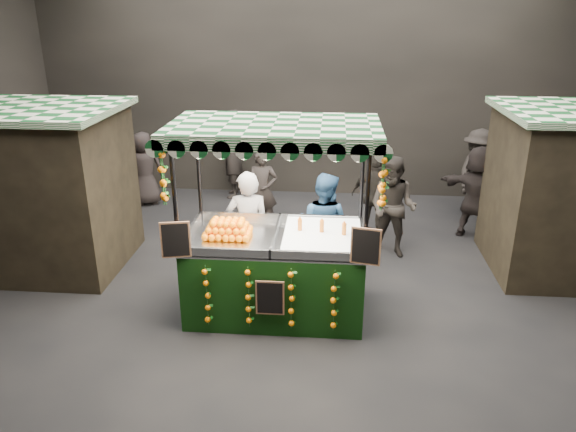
{
  "coord_description": "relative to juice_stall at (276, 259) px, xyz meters",
  "views": [
    {
      "loc": [
        0.38,
        -6.88,
        4.04
      ],
      "look_at": [
        -0.21,
        0.1,
        1.31
      ],
      "focal_mm": 34.07,
      "sensor_mm": 36.0,
      "label": 1
    }
  ],
  "objects": [
    {
      "name": "ground",
      "position": [
        0.34,
        0.26,
        -0.83
      ],
      "size": [
        12.0,
        12.0,
        0.0
      ],
      "primitive_type": "plane",
      "color": "black",
      "rests_on": "ground"
    },
    {
      "name": "market_hall",
      "position": [
        0.34,
        0.26,
        2.56
      ],
      "size": [
        12.1,
        10.1,
        5.05
      ],
      "color": "black",
      "rests_on": "ground"
    },
    {
      "name": "neighbour_stall_left",
      "position": [
        -4.06,
        1.26,
        0.48
      ],
      "size": [
        3.0,
        2.2,
        2.6
      ],
      "color": "black",
      "rests_on": "ground"
    },
    {
      "name": "juice_stall",
      "position": [
        0.0,
        0.0,
        0.0
      ],
      "size": [
        2.74,
        1.61,
        2.66
      ],
      "color": "black",
      "rests_on": "ground"
    },
    {
      "name": "vendor_grey",
      "position": [
        -0.5,
        0.8,
        0.08
      ],
      "size": [
        0.71,
        0.52,
        1.8
      ],
      "rotation": [
        0.0,
        0.0,
        3.28
      ],
      "color": "gray",
      "rests_on": "ground"
    },
    {
      "name": "vendor_blue",
      "position": [
        0.62,
        1.18,
        0.02
      ],
      "size": [
        1.02,
        0.93,
        1.69
      ],
      "rotation": [
        0.0,
        0.0,
        2.71
      ],
      "color": "navy",
      "rests_on": "ground"
    },
    {
      "name": "shopper_0",
      "position": [
        -0.57,
        3.03,
        -0.06
      ],
      "size": [
        0.6,
        0.43,
        1.54
      ],
      "rotation": [
        0.0,
        0.0,
        0.11
      ],
      "color": "#2C2624",
      "rests_on": "ground"
    },
    {
      "name": "shopper_1",
      "position": [
        1.76,
        2.06,
        0.04
      ],
      "size": [
        1.04,
        0.97,
        1.72
      ],
      "rotation": [
        0.0,
        0.0,
        -0.49
      ],
      "color": "#292421",
      "rests_on": "ground"
    },
    {
      "name": "shopper_2",
      "position": [
        1.52,
        2.84,
        -0.05
      ],
      "size": [
        0.99,
        0.71,
        1.56
      ],
      "rotation": [
        0.0,
        0.0,
        2.74
      ],
      "color": "black",
      "rests_on": "ground"
    },
    {
      "name": "shopper_3",
      "position": [
        3.61,
        4.23,
        0.05
      ],
      "size": [
        1.2,
        1.29,
        1.75
      ],
      "rotation": [
        0.0,
        0.0,
        0.92
      ],
      "color": "black",
      "rests_on": "ground"
    },
    {
      "name": "shopper_4",
      "position": [
        -3.24,
        4.21,
        -0.04
      ],
      "size": [
        0.87,
        0.69,
        1.57
      ],
      "rotation": [
        0.0,
        0.0,
        3.42
      ],
      "color": "#2A2322",
      "rests_on": "ground"
    },
    {
      "name": "shopper_5",
      "position": [
        3.35,
        2.96,
        0.04
      ],
      "size": [
        1.57,
        1.4,
        1.73
      ],
      "rotation": [
        0.0,
        0.0,
        2.46
      ],
      "color": "black",
      "rests_on": "ground"
    },
    {
      "name": "shopper_6",
      "position": [
        -1.48,
        4.86,
        0.14
      ],
      "size": [
        0.57,
        0.77,
        1.93
      ],
      "rotation": [
        0.0,
        0.0,
        -1.41
      ],
      "color": "#282320",
      "rests_on": "ground"
    }
  ]
}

